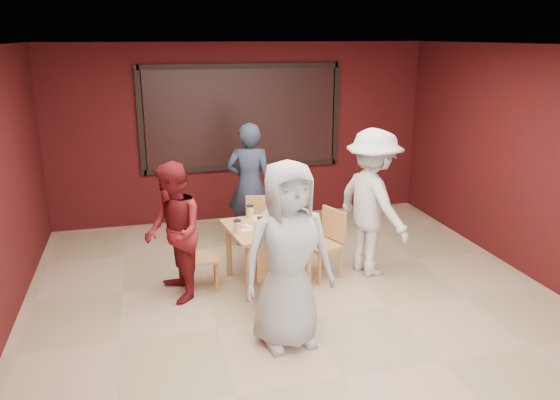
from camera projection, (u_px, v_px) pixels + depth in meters
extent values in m
plane|color=tan|center=(306.00, 317.00, 5.84)|extent=(7.00, 7.00, 0.00)
cube|color=black|center=(242.00, 118.00, 8.56)|extent=(3.00, 0.02, 1.50)
cube|color=tan|center=(267.00, 228.00, 6.44)|extent=(1.04, 1.04, 0.04)
cylinder|color=tan|center=(229.00, 250.00, 6.74)|extent=(0.07, 0.07, 0.69)
cylinder|color=tan|center=(284.00, 242.00, 7.01)|extent=(0.07, 0.07, 0.69)
cylinder|color=tan|center=(249.00, 273.00, 6.09)|extent=(0.07, 0.07, 0.69)
cylinder|color=tan|center=(309.00, 263.00, 6.36)|extent=(0.07, 0.07, 0.69)
cylinder|color=white|center=(273.00, 234.00, 6.17)|extent=(0.23, 0.23, 0.01)
cone|color=#E39750|center=(273.00, 233.00, 6.16)|extent=(0.21, 0.21, 0.02)
cylinder|color=#F4E7C2|center=(286.00, 230.00, 6.10)|extent=(0.09, 0.09, 0.14)
cylinder|color=black|center=(286.00, 224.00, 6.07)|extent=(0.09, 0.09, 0.01)
cylinder|color=white|center=(262.00, 218.00, 6.71)|extent=(0.23, 0.23, 0.01)
cone|color=#E39750|center=(262.00, 217.00, 6.70)|extent=(0.21, 0.21, 0.02)
cylinder|color=#F4E7C2|center=(250.00, 212.00, 6.74)|extent=(0.09, 0.09, 0.14)
cylinder|color=black|center=(250.00, 206.00, 6.72)|extent=(0.09, 0.09, 0.01)
cylinder|color=white|center=(243.00, 228.00, 6.37)|extent=(0.23, 0.23, 0.01)
cone|color=#E39750|center=(243.00, 227.00, 6.36)|extent=(0.21, 0.21, 0.02)
cylinder|color=#F4E7C2|center=(237.00, 227.00, 6.21)|extent=(0.09, 0.09, 0.14)
cylinder|color=black|center=(237.00, 221.00, 6.19)|extent=(0.09, 0.09, 0.01)
cylinder|color=white|center=(291.00, 224.00, 6.51)|extent=(0.23, 0.23, 0.01)
cone|color=#E39750|center=(291.00, 223.00, 6.50)|extent=(0.21, 0.21, 0.02)
cylinder|color=#F4E7C2|center=(295.00, 215.00, 6.63)|extent=(0.09, 0.09, 0.14)
cylinder|color=black|center=(296.00, 209.00, 6.61)|extent=(0.09, 0.09, 0.01)
cylinder|color=silver|center=(274.00, 223.00, 6.42)|extent=(0.06, 0.06, 0.10)
cylinder|color=silver|center=(271.00, 225.00, 6.36)|extent=(0.05, 0.05, 0.08)
cylinder|color=#B5240C|center=(262.00, 222.00, 6.35)|extent=(0.07, 0.07, 0.15)
cube|color=black|center=(263.00, 221.00, 6.43)|extent=(0.14, 0.09, 0.12)
cube|color=tan|center=(280.00, 273.00, 5.86)|extent=(0.56, 0.56, 0.04)
cylinder|color=tan|center=(297.00, 286.00, 6.08)|extent=(0.04, 0.04, 0.43)
cylinder|color=tan|center=(265.00, 285.00, 6.11)|extent=(0.04, 0.04, 0.43)
cylinder|color=tan|center=(295.00, 301.00, 5.74)|extent=(0.04, 0.04, 0.43)
cylinder|color=tan|center=(262.00, 299.00, 5.77)|extent=(0.04, 0.04, 0.43)
cube|color=tan|center=(278.00, 258.00, 5.59)|extent=(0.43, 0.17, 0.42)
cube|color=tan|center=(263.00, 232.00, 7.10)|extent=(0.49, 0.49, 0.04)
cylinder|color=tan|center=(250.00, 254.00, 7.00)|extent=(0.04, 0.04, 0.41)
cylinder|color=tan|center=(277.00, 253.00, 7.02)|extent=(0.04, 0.04, 0.41)
cylinder|color=tan|center=(250.00, 244.00, 7.32)|extent=(0.04, 0.04, 0.41)
cylinder|color=tan|center=(275.00, 243.00, 7.34)|extent=(0.04, 0.04, 0.41)
cube|color=tan|center=(262.00, 210.00, 7.22)|extent=(0.42, 0.11, 0.40)
cube|color=tan|center=(202.00, 258.00, 6.41)|extent=(0.40, 0.40, 0.04)
cylinder|color=tan|center=(217.00, 278.00, 6.35)|extent=(0.03, 0.03, 0.37)
cylinder|color=tan|center=(215.00, 267.00, 6.64)|extent=(0.03, 0.03, 0.37)
cylinder|color=tan|center=(190.00, 280.00, 6.30)|extent=(0.03, 0.03, 0.37)
cylinder|color=tan|center=(189.00, 269.00, 6.58)|extent=(0.03, 0.03, 0.37)
cube|color=tan|center=(186.00, 241.00, 6.31)|extent=(0.06, 0.38, 0.36)
cube|color=tan|center=(322.00, 245.00, 6.70)|extent=(0.53, 0.53, 0.04)
cylinder|color=tan|center=(303.00, 260.00, 6.80)|extent=(0.04, 0.04, 0.40)
cylinder|color=tan|center=(320.00, 269.00, 6.54)|extent=(0.04, 0.04, 0.40)
cylinder|color=tan|center=(323.00, 254.00, 6.98)|extent=(0.04, 0.04, 0.40)
cylinder|color=tan|center=(341.00, 263.00, 6.72)|extent=(0.04, 0.04, 0.40)
cube|color=tan|center=(334.00, 224.00, 6.73)|extent=(0.18, 0.40, 0.39)
imported|color=#A6A6A6|center=(288.00, 255.00, 5.12)|extent=(0.95, 0.67, 1.83)
imported|color=#293249|center=(249.00, 185.00, 7.63)|extent=(0.73, 0.56, 1.76)
imported|color=maroon|center=(173.00, 233.00, 6.06)|extent=(0.72, 0.86, 1.59)
imported|color=silver|center=(372.00, 203.00, 6.70)|extent=(0.98, 1.33, 1.83)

